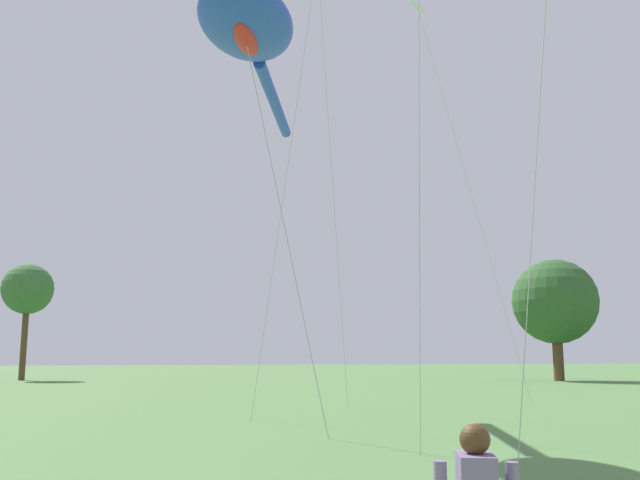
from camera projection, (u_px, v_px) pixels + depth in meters
The scene contains 4 objects.
big_show_kite at pixel (249, 32), 19.45m from camera, with size 5.16×11.08×11.56m.
small_kite_bird_shape at pixel (423, 26), 34.37m from camera, with size 3.84×4.00×19.70m.
tree_oak_right at pixel (555, 302), 55.98m from camera, with size 6.82×6.82×9.73m.
tree_oak_left at pixel (28, 290), 57.47m from camera, with size 4.19×4.19×9.57m.
Camera 1 is at (-5.79, -2.72, 1.99)m, focal length 38.84 mm.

